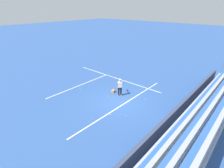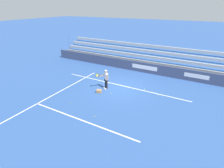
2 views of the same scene
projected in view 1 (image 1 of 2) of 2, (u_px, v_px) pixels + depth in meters
The scene contains 15 objects.
ground_plane at pixel (120, 102), 15.64m from camera, with size 160.00×160.00×0.00m, color #2D5193.
court_baseline_white at pixel (124, 104), 15.34m from camera, with size 12.00×0.10×0.01m, color white.
court_sideline_white at pixel (115, 78), 20.86m from camera, with size 0.10×12.00×0.01m, color white.
court_service_line_white at pixel (80, 85), 18.96m from camera, with size 8.22×0.10×0.01m, color white.
back_wall_sponsor_board at pixel (172, 118), 12.49m from camera, with size 23.17×0.25×1.10m.
bleacher_stand at pixel (199, 127), 11.32m from camera, with size 22.02×2.40×2.95m.
tennis_player at pixel (120, 87), 16.38m from camera, with size 0.95×0.84×1.71m.
ball_box_cardboard at pixel (113, 91), 17.34m from camera, with size 0.40×0.30×0.26m, color #A87F51.
tennis_ball_midcourt at pixel (126, 116), 13.62m from camera, with size 0.07×0.07×0.07m, color #CCE533.
tennis_ball_toward_net at pixel (110, 115), 13.74m from camera, with size 0.07×0.07×0.07m, color #CCE533.
tennis_ball_stray_back at pixel (80, 88), 18.12m from camera, with size 0.07×0.07×0.07m, color #CCE533.
tennis_ball_far_right at pixel (92, 119), 13.23m from camera, with size 0.07×0.07×0.07m, color #CCE533.
tennis_ball_near_player at pixel (145, 99), 16.06m from camera, with size 0.07×0.07×0.07m, color #CCE533.
tennis_ball_far_left at pixel (108, 96), 16.53m from camera, with size 0.07×0.07×0.07m, color #CCE533.
tennis_ball_by_box at pixel (101, 82), 19.59m from camera, with size 0.07×0.07×0.07m, color #CCE533.
Camera 1 is at (-10.64, -8.50, 7.89)m, focal length 28.00 mm.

